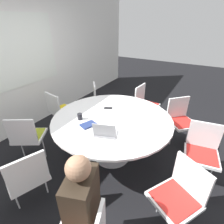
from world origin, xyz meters
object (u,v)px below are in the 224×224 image
spiral_notebook (88,125)px  chair_8 (27,175)px  cell_phone (108,108)px  chair_3 (181,118)px  chair_4 (145,102)px  chair_1 (180,193)px  laptop (105,132)px  chair_2 (202,149)px  chair_7 (27,135)px  person_0 (81,202)px  chair_5 (101,99)px  coffee_cup (80,116)px  chair_6 (60,109)px  handbag (201,146)px

spiral_notebook → chair_8: bearing=166.7°
chair_8 → cell_phone: 1.53m
chair_8 → cell_phone: size_ratio=5.47×
chair_3 → chair_4: 0.86m
chair_1 → laptop: size_ratio=2.47×
chair_2 → cell_phone: 1.53m
chair_7 → person_0: 1.64m
person_0 → laptop: 0.91m
chair_7 → cell_phone: chair_7 is taller
person_0 → chair_7: bearing=50.4°
person_0 → laptop: bearing=-1.0°
laptop → spiral_notebook: bearing=-34.9°
chair_5 → spiral_notebook: (-1.34, -0.69, 0.26)m
chair_8 → laptop: size_ratio=2.47×
chair_2 → chair_7: same height
chair_4 → coffee_cup: (-1.59, 0.44, 0.30)m
chair_2 → chair_8: bearing=33.4°
chair_1 → chair_6: (0.77, 2.47, 0.00)m
chair_7 → chair_2: bearing=-8.5°
chair_6 → spiral_notebook: bearing=-14.5°
chair_4 → laptop: 1.79m
chair_5 → chair_7: same height
person_0 → cell_phone: 1.68m
chair_3 → cell_phone: size_ratio=5.47×
chair_6 → person_0: 2.29m
spiral_notebook → coffee_cup: coffee_cup is taller
spiral_notebook → coffee_cup: bearing=70.7°
chair_4 → laptop: bearing=8.7°
chair_4 → chair_7: bearing=-23.8°
laptop → handbag: 1.86m
chair_3 → spiral_notebook: bearing=6.0°
chair_3 → chair_6: same height
chair_8 → chair_2: bearing=-27.5°
chair_5 → chair_8: (-2.24, -0.47, 0.00)m
chair_2 → chair_5: same height
chair_2 → chair_1: bearing=73.3°
cell_phone → handbag: cell_phone is taller
coffee_cup → chair_3: bearing=-44.4°
chair_4 → chair_6: bearing=-44.4°
chair_3 → chair_7: 2.61m
chair_1 → person_0: person_0 is taller
chair_6 → chair_8: same height
coffee_cup → chair_8: bearing=179.8°
chair_6 → handbag: (0.71, -2.59, -0.37)m
handbag → coffee_cup: bearing=124.2°
chair_3 → handbag: size_ratio=2.38×
laptop → chair_8: bearing=36.0°
cell_phone → chair_3: bearing=-55.0°
handbag → chair_4: bearing=70.1°
laptop → coffee_cup: (0.17, 0.55, -0.01)m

